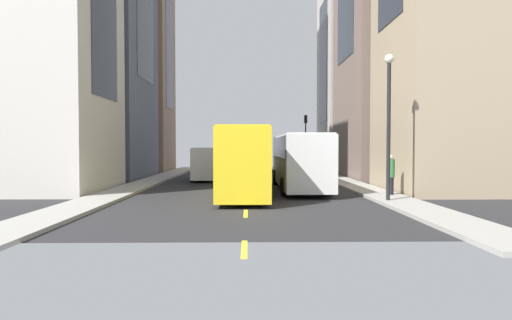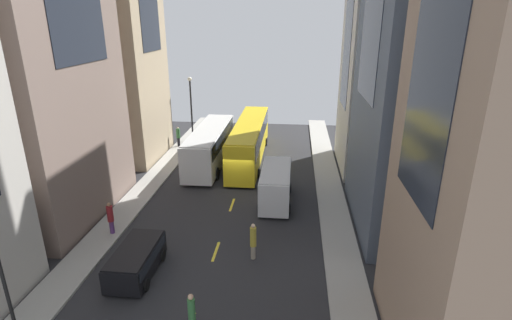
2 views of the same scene
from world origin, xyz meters
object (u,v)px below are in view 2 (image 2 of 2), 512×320
(car_black_0, at_px, (136,259))
(pedestrian_crossing_near, at_px, (192,314))
(city_bus_white, at_px, (210,143))
(delivery_van_white, at_px, (276,183))
(streetcar_yellow, at_px, (249,138))
(pedestrian_waiting_curb, at_px, (178,136))
(pedestrian_crossing_mid, at_px, (253,240))
(pedestrian_walking_far, at_px, (110,217))

(car_black_0, bearing_deg, pedestrian_crossing_near, -44.67)
(city_bus_white, distance_m, delivery_van_white, 9.71)
(delivery_van_white, bearing_deg, streetcar_yellow, 108.05)
(city_bus_white, relative_size, delivery_van_white, 1.99)
(city_bus_white, xyz_separation_m, car_black_0, (-0.43, -16.56, -1.12))
(delivery_van_white, distance_m, pedestrian_crossing_near, 13.44)
(pedestrian_waiting_curb, bearing_deg, pedestrian_crossing_mid, -63.96)
(delivery_van_white, xyz_separation_m, pedestrian_crossing_near, (-2.78, -13.15, -0.37))
(streetcar_yellow, bearing_deg, delivery_van_white, -71.95)
(pedestrian_crossing_mid, height_order, pedestrian_crossing_near, pedestrian_crossing_mid)
(car_black_0, distance_m, pedestrian_crossing_near, 5.60)
(car_black_0, height_order, pedestrian_crossing_mid, pedestrian_crossing_mid)
(car_black_0, height_order, pedestrian_crossing_near, pedestrian_crossing_near)
(delivery_van_white, xyz_separation_m, car_black_0, (-6.76, -9.21, -0.62))
(pedestrian_crossing_near, bearing_deg, streetcar_yellow, -86.39)
(pedestrian_walking_far, bearing_deg, streetcar_yellow, 129.02)
(car_black_0, distance_m, pedestrian_walking_far, 4.71)
(city_bus_white, bearing_deg, pedestrian_walking_far, -104.86)
(streetcar_yellow, height_order, delivery_van_white, streetcar_yellow)
(city_bus_white, xyz_separation_m, pedestrian_crossing_near, (3.55, -20.49, -0.86))
(city_bus_white, bearing_deg, streetcar_yellow, 26.01)
(car_black_0, xyz_separation_m, pedestrian_crossing_mid, (5.90, 1.97, 0.26))
(pedestrian_crossing_mid, relative_size, pedestrian_walking_far, 1.06)
(city_bus_white, relative_size, pedestrian_crossing_near, 5.30)
(city_bus_white, xyz_separation_m, pedestrian_waiting_curb, (-4.28, 4.46, -0.77))
(pedestrian_crossing_mid, bearing_deg, pedestrian_crossing_near, 32.65)
(city_bus_white, relative_size, car_black_0, 2.74)
(car_black_0, bearing_deg, pedestrian_waiting_curb, 100.38)
(city_bus_white, distance_m, streetcar_yellow, 3.78)
(pedestrian_waiting_curb, distance_m, pedestrian_walking_far, 17.43)
(pedestrian_waiting_curb, bearing_deg, city_bus_white, -47.24)
(delivery_van_white, distance_m, pedestrian_walking_far, 11.26)
(car_black_0, relative_size, pedestrian_waiting_curb, 2.00)
(streetcar_yellow, distance_m, pedestrian_crossing_mid, 16.41)
(delivery_van_white, bearing_deg, pedestrian_walking_far, -150.14)
(city_bus_white, relative_size, pedestrian_walking_far, 5.50)
(car_black_0, xyz_separation_m, pedestrian_crossing_near, (3.98, -3.93, 0.25))
(pedestrian_crossing_mid, bearing_deg, pedestrian_waiting_curb, -102.21)
(city_bus_white, relative_size, streetcar_yellow, 0.79)
(pedestrian_walking_far, bearing_deg, pedestrian_crossing_near, 16.90)
(delivery_van_white, bearing_deg, pedestrian_crossing_mid, -96.74)
(car_black_0, bearing_deg, delivery_van_white, 53.75)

